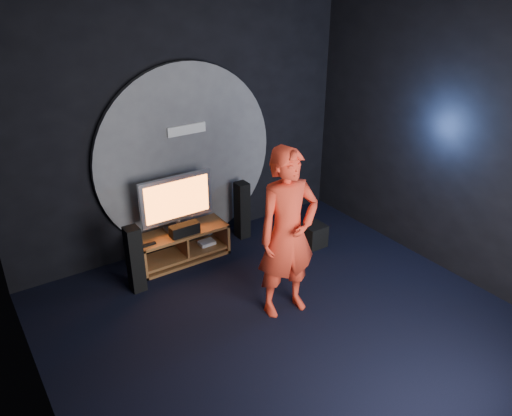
{
  "coord_description": "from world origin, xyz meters",
  "views": [
    {
      "loc": [
        -2.78,
        -3.43,
        3.68
      ],
      "look_at": [
        0.21,
        1.05,
        1.05
      ],
      "focal_mm": 35.0,
      "sensor_mm": 36.0,
      "label": 1
    }
  ],
  "objects_px": {
    "media_console": "(183,247)",
    "tower_speaker_right": "(242,210)",
    "subwoofer": "(314,235)",
    "player": "(288,234)",
    "tower_speaker_left": "(135,259)",
    "tv": "(177,201)"
  },
  "relations": [
    {
      "from": "tv",
      "to": "tower_speaker_left",
      "type": "height_order",
      "value": "tv"
    },
    {
      "from": "tower_speaker_left",
      "to": "player",
      "type": "distance_m",
      "value": 1.96
    },
    {
      "from": "subwoofer",
      "to": "player",
      "type": "xyz_separation_m",
      "value": [
        -1.22,
        -0.96,
        0.84
      ]
    },
    {
      "from": "media_console",
      "to": "tower_speaker_right",
      "type": "relative_size",
      "value": 1.46
    },
    {
      "from": "tower_speaker_left",
      "to": "tower_speaker_right",
      "type": "bearing_deg",
      "value": 13.15
    },
    {
      "from": "tower_speaker_left",
      "to": "media_console",
      "type": "bearing_deg",
      "value": 22.25
    },
    {
      "from": "tower_speaker_right",
      "to": "subwoofer",
      "type": "bearing_deg",
      "value": -48.36
    },
    {
      "from": "media_console",
      "to": "subwoofer",
      "type": "relative_size",
      "value": 3.82
    },
    {
      "from": "media_console",
      "to": "tower_speaker_left",
      "type": "height_order",
      "value": "tower_speaker_left"
    },
    {
      "from": "tower_speaker_right",
      "to": "subwoofer",
      "type": "xyz_separation_m",
      "value": [
        0.71,
        -0.8,
        -0.27
      ]
    },
    {
      "from": "subwoofer",
      "to": "player",
      "type": "relative_size",
      "value": 0.17
    },
    {
      "from": "tower_speaker_left",
      "to": "tower_speaker_right",
      "type": "height_order",
      "value": "same"
    },
    {
      "from": "media_console",
      "to": "tower_speaker_right",
      "type": "xyz_separation_m",
      "value": [
        1.03,
        0.1,
        0.24
      ]
    },
    {
      "from": "tower_speaker_right",
      "to": "subwoofer",
      "type": "distance_m",
      "value": 1.11
    },
    {
      "from": "media_console",
      "to": "tv",
      "type": "xyz_separation_m",
      "value": [
        -0.01,
        0.07,
        0.68
      ]
    },
    {
      "from": "tower_speaker_left",
      "to": "subwoofer",
      "type": "xyz_separation_m",
      "value": [
        2.54,
        -0.38,
        -0.27
      ]
    },
    {
      "from": "subwoofer",
      "to": "player",
      "type": "distance_m",
      "value": 1.77
    },
    {
      "from": "tower_speaker_right",
      "to": "tower_speaker_left",
      "type": "bearing_deg",
      "value": -166.85
    },
    {
      "from": "media_console",
      "to": "tv",
      "type": "distance_m",
      "value": 0.68
    },
    {
      "from": "tower_speaker_left",
      "to": "tower_speaker_right",
      "type": "xyz_separation_m",
      "value": [
        1.82,
        0.43,
        0.0
      ]
    },
    {
      "from": "tower_speaker_right",
      "to": "player",
      "type": "distance_m",
      "value": 1.92
    },
    {
      "from": "media_console",
      "to": "player",
      "type": "relative_size",
      "value": 0.63
    }
  ]
}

